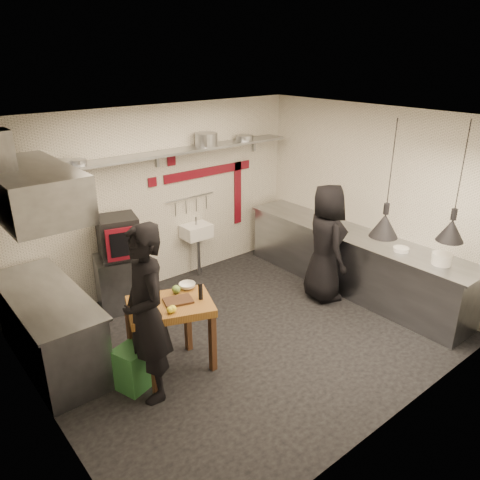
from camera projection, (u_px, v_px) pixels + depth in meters
floor at (246, 335)px, 6.21m from camera, size 5.00×5.00×0.00m
ceiling at (247, 120)px, 5.16m from camera, size 5.00×5.00×0.00m
wall_back at (159, 198)px, 7.19m from camera, size 5.00×0.04×2.80m
wall_front at (398, 305)px, 4.18m from camera, size 5.00×0.04×2.80m
wall_left at (35, 303)px, 4.21m from camera, size 0.04×4.20×2.80m
wall_right at (371, 199)px, 7.15m from camera, size 0.04×4.20×2.80m
red_band_horiz at (209, 171)px, 7.62m from camera, size 1.70×0.02×0.14m
red_band_vert at (238, 193)px, 8.16m from camera, size 0.14×0.02×1.10m
red_tile_a at (171, 161)px, 7.11m from camera, size 0.14×0.02×0.14m
red_tile_b at (152, 182)px, 7.01m from camera, size 0.14×0.02×0.14m
back_shelf at (162, 154)px, 6.79m from camera, size 4.60×0.34×0.04m
shelf_bracket_left at (23, 180)px, 5.82m from camera, size 0.04×0.06×0.24m
shelf_bracket_mid at (157, 159)px, 6.93m from camera, size 0.04×0.06×0.24m
shelf_bracket_right at (254, 144)px, 8.05m from camera, size 0.04×0.06×0.24m
pan_far_left at (59, 164)px, 5.89m from camera, size 0.38×0.38×0.09m
pan_mid_left at (78, 162)px, 6.04m from camera, size 0.28×0.28×0.07m
stock_pot at (206, 139)px, 7.21m from camera, size 0.42×0.42×0.20m
pan_right at (245, 138)px, 7.69m from camera, size 0.36×0.36×0.08m
oven_stand at (119, 282)px, 6.76m from camera, size 0.72×0.68×0.80m
combi_oven at (118, 236)px, 6.57m from camera, size 0.64×0.61×0.58m
oven_door at (125, 244)px, 6.32m from camera, size 0.48×0.15×0.46m
oven_glass at (125, 244)px, 6.30m from camera, size 0.39×0.12×0.34m
hand_sink at (196, 231)px, 7.61m from camera, size 0.46×0.34×0.22m
sink_tap at (196, 221)px, 7.55m from camera, size 0.03×0.03×0.14m
sink_drain at (199, 257)px, 7.75m from camera, size 0.06×0.06×0.66m
utensil_rail at (190, 197)px, 7.51m from camera, size 0.90×0.02×0.02m
counter_right at (351, 262)px, 7.30m from camera, size 0.70×3.80×0.90m
counter_right_top at (354, 234)px, 7.13m from camera, size 0.76×3.90×0.03m
plate_stack at (442, 259)px, 6.06m from camera, size 0.30×0.30×0.15m
small_bowl_right at (401, 249)px, 6.48m from camera, size 0.24×0.24×0.05m
counter_left at (50, 329)px, 5.53m from camera, size 0.70×1.90×0.90m
counter_left_top at (44, 295)px, 5.35m from camera, size 0.76×2.00×0.03m
extractor_hood at (30, 190)px, 4.92m from camera, size 0.78×1.60×0.50m
green_bin at (133, 368)px, 5.18m from camera, size 0.42×0.42×0.50m
prep_table at (172, 338)px, 5.35m from camera, size 1.09×0.93×0.92m
cutting_board at (178, 301)px, 5.20m from camera, size 0.36×0.30×0.02m
pepper_mill at (201, 291)px, 5.22m from camera, size 0.06×0.06×0.20m
lemon_a at (170, 310)px, 4.96m from camera, size 0.10×0.10×0.07m
lemon_b at (173, 309)px, 4.98m from camera, size 0.09×0.09×0.08m
veg_ball at (176, 289)px, 5.36m from camera, size 0.13×0.13×0.10m
steel_tray at (147, 302)px, 5.17m from camera, size 0.20×0.16×0.03m
bowl at (187, 286)px, 5.48m from camera, size 0.20×0.20×0.06m
heat_lamp_near at (390, 180)px, 5.62m from camera, size 0.42×0.42×1.46m
heat_lamp_far at (460, 183)px, 5.54m from camera, size 0.41×0.41×1.49m
chef_left at (146, 314)px, 4.82m from camera, size 0.57×0.78×1.97m
chef_right at (326, 243)px, 6.87m from camera, size 0.86×1.02×1.77m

